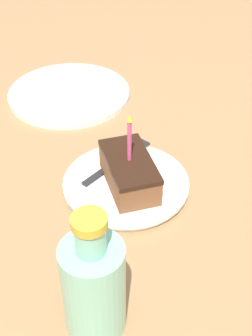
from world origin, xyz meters
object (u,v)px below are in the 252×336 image
(bottle, at_px, (94,285))
(plate, at_px, (126,184))
(cake_slice, at_px, (129,172))
(side_plate, at_px, (69,93))
(fork, at_px, (121,159))

(bottle, bearing_deg, plate, -114.91)
(cake_slice, xyz_separation_m, side_plate, (0.04, -0.35, -0.04))
(bottle, bearing_deg, cake_slice, -116.46)
(plate, relative_size, side_plate, 0.80)
(bottle, height_order, side_plate, bottle)
(cake_slice, relative_size, bottle, 0.73)
(plate, bearing_deg, cake_slice, 100.66)
(fork, height_order, side_plate, fork)
(side_plate, bearing_deg, cake_slice, 95.94)
(cake_slice, relative_size, side_plate, 0.51)
(plate, height_order, side_plate, plate)
(fork, bearing_deg, bottle, 68.20)
(side_plate, bearing_deg, fork, 98.43)
(fork, xyz_separation_m, side_plate, (0.04, -0.28, -0.01))
(plate, xyz_separation_m, bottle, (0.11, 0.24, 0.07))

